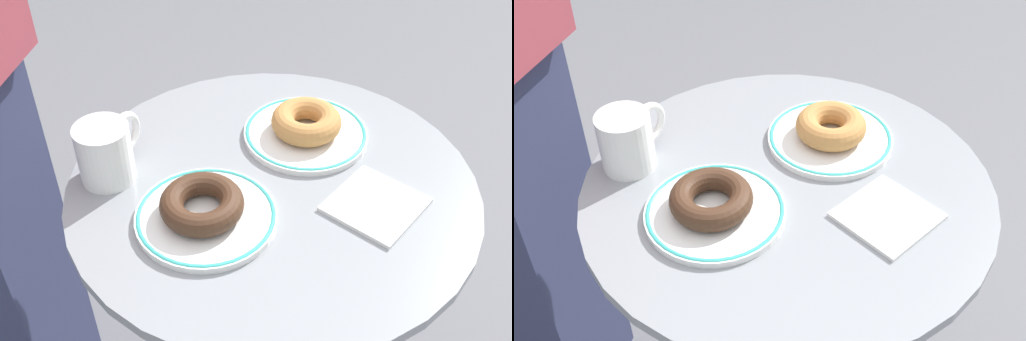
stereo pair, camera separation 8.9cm
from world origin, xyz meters
The scene contains 7 objects.
cafe_table centered at (0.00, 0.00, 0.51)m, with size 0.61×0.61×0.71m.
plate_left centered at (-0.12, 0.02, 0.72)m, with size 0.20×0.20×0.01m.
plate_right centered at (0.12, 0.03, 0.72)m, with size 0.20×0.20×0.01m.
donut_chocolate centered at (-0.12, 0.02, 0.74)m, with size 0.12×0.12×0.03m, color #422819.
donut_old_fashioned centered at (0.12, 0.03, 0.74)m, with size 0.11×0.11×0.04m, color #BC7F42.
paper_napkin centered at (0.06, -0.14, 0.72)m, with size 0.12×0.12×0.01m, color white.
coffee_mug centered at (-0.15, 0.19, 0.76)m, with size 0.12×0.08×0.09m.
Camera 1 is at (-0.53, -0.45, 1.33)m, focal length 44.01 mm.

